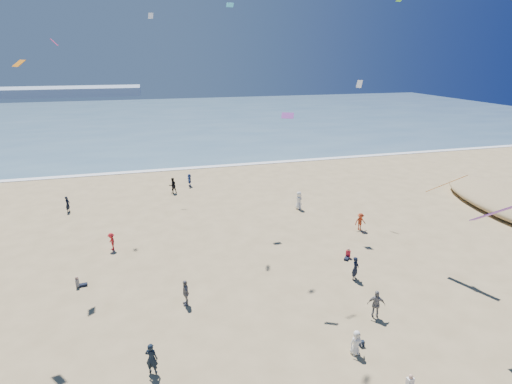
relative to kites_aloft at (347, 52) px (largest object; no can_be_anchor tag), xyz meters
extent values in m
cube|color=#476B84|center=(-8.96, 82.43, -15.47)|extent=(220.00, 100.00, 0.06)
cube|color=white|center=(-8.96, 32.43, -15.46)|extent=(220.00, 1.20, 0.08)
imported|color=gray|center=(0.52, -5.15, -14.59)|extent=(1.16, 0.86, 1.83)
imported|color=black|center=(-12.87, -6.26, -14.62)|extent=(0.76, 0.64, 1.76)
imported|color=black|center=(-9.85, 22.08, -14.58)|extent=(1.09, 0.97, 1.85)
imported|color=black|center=(1.44, -0.86, -14.61)|extent=(0.77, 0.74, 1.78)
imported|color=red|center=(-15.77, 8.64, -14.76)|extent=(0.84, 1.09, 1.49)
imported|color=#A33317|center=(6.12, 6.85, -14.68)|extent=(1.07, 0.63, 1.65)
imported|color=#355093|center=(-7.67, 24.25, -14.73)|extent=(0.53, 1.45, 1.54)
imported|color=black|center=(-20.72, 18.81, -14.66)|extent=(0.55, 0.70, 1.68)
imported|color=white|center=(-2.24, -7.74, -14.78)|extent=(0.73, 0.50, 1.44)
imported|color=gray|center=(-10.62, -0.75, -14.62)|extent=(0.49, 1.06, 1.76)
imported|color=white|center=(2.55, 13.35, -14.55)|extent=(0.64, 0.96, 1.90)
cube|color=black|center=(-1.61, -7.30, -15.33)|extent=(0.28, 0.18, 0.34)
cube|color=#E12B6B|center=(-17.80, 8.55, 0.70)|extent=(0.50, 0.79, 0.47)
cube|color=#2EA6EC|center=(-3.74, 16.53, 4.28)|extent=(0.70, 0.31, 0.36)
cube|color=orange|center=(-18.61, 2.30, -0.58)|extent=(0.87, 0.95, 0.37)
cube|color=silver|center=(7.85, 12.17, -2.75)|extent=(0.45, 0.63, 0.71)
cube|color=white|center=(-10.71, 26.58, 4.05)|extent=(0.64, 0.53, 0.64)
cube|color=#812991|center=(-3.32, 1.07, -3.83)|extent=(0.87, 0.68, 0.34)
cube|color=#69279F|center=(4.30, -8.77, -7.51)|extent=(0.35, 3.14, 2.21)
cube|color=orange|center=(8.24, -0.63, -8.89)|extent=(0.35, 2.64, 1.87)
camera|label=1|loc=(-12.05, -23.35, -0.19)|focal=28.00mm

